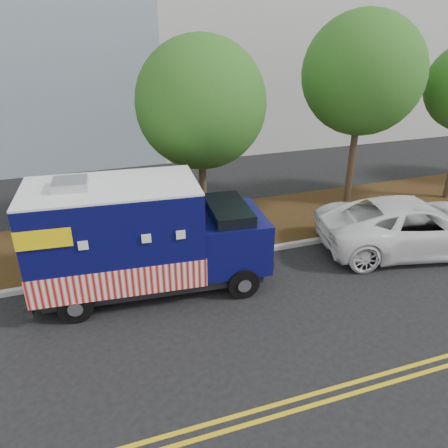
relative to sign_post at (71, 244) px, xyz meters
name	(u,v)px	position (x,y,z in m)	size (l,w,h in m)	color
ground	(187,291)	(2.88, -1.55, -1.20)	(120.00, 120.00, 0.00)	black
curb	(175,264)	(2.88, -0.15, -1.12)	(120.00, 0.18, 0.15)	#9E9E99
mulch_strip	(162,236)	(2.88, 1.95, -1.12)	(120.00, 4.00, 0.15)	black
centerline_near	(246,413)	(2.88, -6.00, -1.19)	(120.00, 0.10, 0.01)	gold
centerline_far	(251,424)	(2.88, -6.25, -1.19)	(120.00, 0.10, 0.01)	gold
tree_b	(201,103)	(4.49, 2.22, 3.24)	(4.24, 4.24, 6.56)	#38281C
tree_c	(363,74)	(10.46, 2.18, 3.93)	(4.31, 4.31, 7.30)	#38281C
sign_post	(71,244)	(0.00, 0.00, 0.00)	(0.06, 0.06, 2.40)	#473828
food_truck	(138,240)	(1.72, -1.03, 0.32)	(6.55, 2.91, 3.36)	black
white_car	(414,226)	(10.46, -1.54, -0.35)	(2.81, 6.10, 1.70)	white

